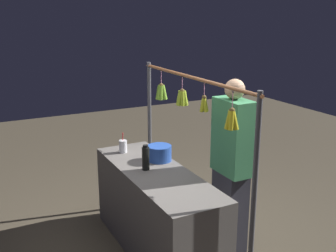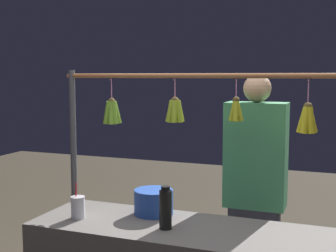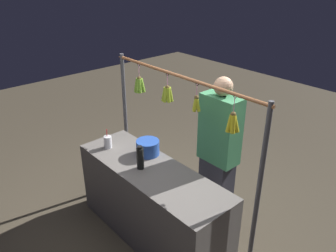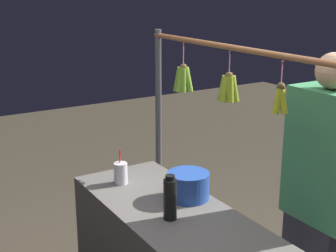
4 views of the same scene
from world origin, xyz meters
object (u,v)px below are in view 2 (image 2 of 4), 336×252
Objects in this scene: blue_bucket at (154,202)px; vendor_person at (255,202)px; water_bottle at (166,209)px; drink_cup at (78,207)px.

vendor_person reaches higher than blue_bucket.
blue_bucket is 0.74m from vendor_person.
blue_bucket is (0.17, -0.23, -0.04)m from water_bottle.
drink_cup is at bearing 1.02° from water_bottle.
drink_cup is at bearing 37.84° from vendor_person.
vendor_person is (-0.38, -0.73, -0.11)m from water_bottle.
water_bottle is 1.13× the size of drink_cup.
drink_cup is at bearing 30.74° from blue_bucket.
vendor_person is at bearing -142.16° from drink_cup.
drink_cup is 1.20m from vendor_person.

